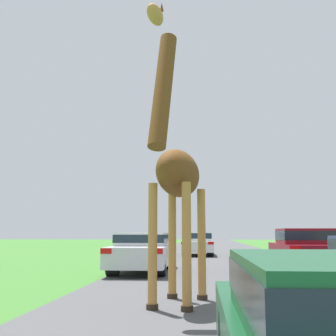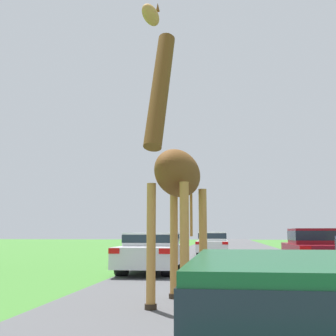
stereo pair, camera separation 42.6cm
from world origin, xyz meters
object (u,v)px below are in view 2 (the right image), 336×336
car_queue_left (317,249)px  car_far_ahead (152,251)px  giraffe_near_road (176,171)px  car_queue_right (213,243)px

car_queue_left → car_far_ahead: 5.76m
giraffe_near_road → car_queue_left: 8.68m
car_queue_right → car_far_ahead: 10.83m
giraffe_near_road → car_queue_left: size_ratio=1.27×
car_queue_left → car_far_ahead: (-5.69, -0.86, -0.07)m
car_queue_right → car_queue_left: car_queue_left is taller
car_queue_right → car_queue_left: size_ratio=1.04×
giraffe_near_road → car_queue_right: bearing=-79.3°
car_far_ahead → car_queue_left: bearing=8.6°
giraffe_near_road → car_queue_right: 17.35m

